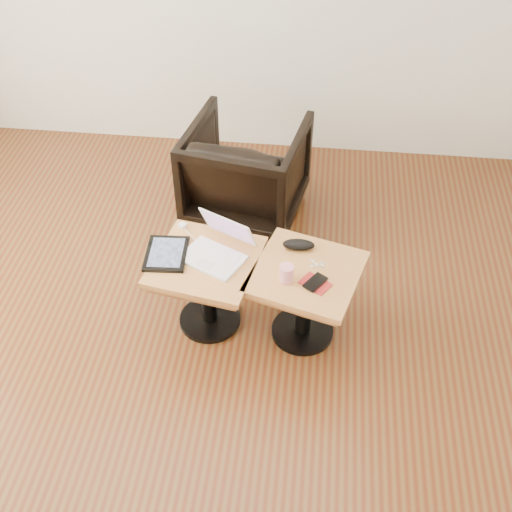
# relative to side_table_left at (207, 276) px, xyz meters

# --- Properties ---
(room_shell) EXTENTS (4.52, 4.52, 2.71)m
(room_shell) POSITION_rel_side_table_left_xyz_m (-0.09, -0.41, 0.99)
(room_shell) COLOR #4F210F
(room_shell) RESTS_ON ground
(side_table_left) EXTENTS (0.61, 0.61, 0.47)m
(side_table_left) POSITION_rel_side_table_left_xyz_m (0.00, 0.00, 0.00)
(side_table_left) COLOR black
(side_table_left) RESTS_ON ground
(side_table_right) EXTENTS (0.65, 0.65, 0.47)m
(side_table_right) POSITION_rel_side_table_left_xyz_m (0.52, -0.03, 0.00)
(side_table_right) COLOR black
(side_table_right) RESTS_ON ground
(laptop) EXTENTS (0.41, 0.40, 0.21)m
(laptop) POSITION_rel_side_table_left_xyz_m (0.06, 0.05, 0.16)
(laptop) COLOR white
(laptop) RESTS_ON side_table_left
(tablet) EXTENTS (0.23, 0.28, 0.02)m
(tablet) POSITION_rel_side_table_left_xyz_m (-0.21, 0.01, 0.13)
(tablet) COLOR black
(tablet) RESTS_ON side_table_left
(charging_adapter) EXTENTS (0.05, 0.05, 0.02)m
(charging_adapter) POSITION_rel_side_table_left_xyz_m (-0.17, 0.24, 0.13)
(charging_adapter) COLOR white
(charging_adapter) RESTS_ON side_table_left
(glasses_case) EXTENTS (0.17, 0.08, 0.05)m
(glasses_case) POSITION_rel_side_table_left_xyz_m (0.47, 0.14, 0.14)
(glasses_case) COLOR black
(glasses_case) RESTS_ON side_table_right
(striped_cup) EXTENTS (0.10, 0.10, 0.09)m
(striped_cup) POSITION_rel_side_table_left_xyz_m (0.42, -0.10, 0.16)
(striped_cup) COLOR #EC386B
(striped_cup) RESTS_ON side_table_right
(earbuds_tangle) EXTENTS (0.08, 0.05, 0.02)m
(earbuds_tangle) POSITION_rel_side_table_left_xyz_m (0.57, 0.02, 0.13)
(earbuds_tangle) COLOR white
(earbuds_tangle) RESTS_ON side_table_right
(phone_on_sleeve) EXTENTS (0.17, 0.16, 0.02)m
(phone_on_sleeve) POSITION_rel_side_table_left_xyz_m (0.57, -0.12, 0.13)
(phone_on_sleeve) COLOR maroon
(phone_on_sleeve) RESTS_ON side_table_right
(armchair) EXTENTS (0.82, 0.84, 0.66)m
(armchair) POSITION_rel_side_table_left_xyz_m (0.08, 1.01, -0.03)
(armchair) COLOR black
(armchair) RESTS_ON ground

